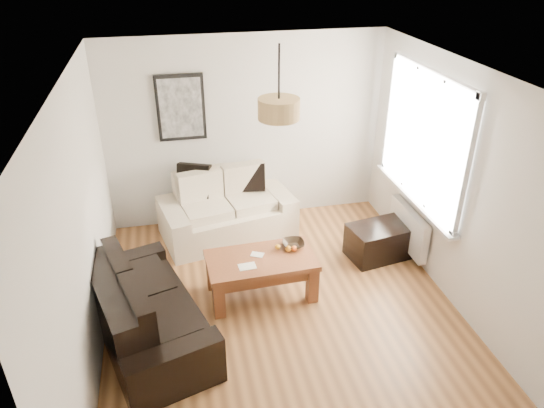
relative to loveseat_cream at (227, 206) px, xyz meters
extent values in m
plane|color=brown|center=(0.37, -1.78, -0.43)|extent=(4.50, 4.50, 0.00)
cube|color=white|center=(2.19, -0.98, -0.05)|extent=(0.10, 0.90, 0.52)
cylinder|color=tan|center=(0.37, -1.48, 1.80)|extent=(0.40, 0.40, 0.20)
cube|color=black|center=(1.82, -0.95, -0.21)|extent=(0.84, 0.61, 0.44)
cube|color=black|center=(-0.40, 0.21, 0.33)|extent=(0.46, 0.30, 0.45)
cube|color=black|center=(0.37, 0.21, 0.30)|extent=(0.40, 0.17, 0.39)
imported|color=black|center=(0.61, -1.24, 0.10)|extent=(0.28, 0.28, 0.06)
sphere|color=orange|center=(0.52, -1.33, 0.11)|extent=(0.08, 0.08, 0.07)
sphere|color=#EA5713|center=(0.59, -1.35, 0.11)|extent=(0.08, 0.08, 0.07)
sphere|color=orange|center=(0.41, -1.27, 0.11)|extent=(0.07, 0.07, 0.06)
cube|color=white|center=(0.02, -1.52, 0.07)|extent=(0.20, 0.14, 0.01)
camera|label=1|loc=(-0.67, -5.93, 3.27)|focal=33.14mm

